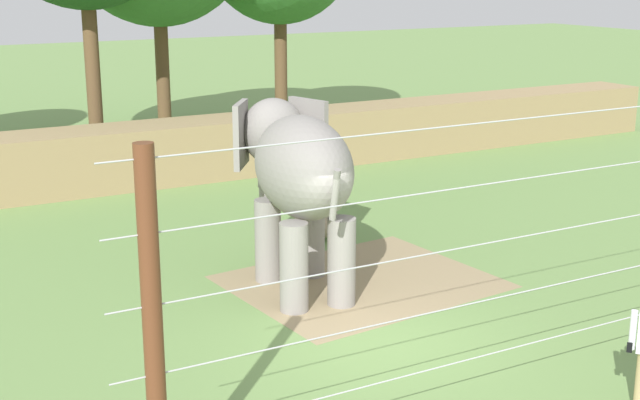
# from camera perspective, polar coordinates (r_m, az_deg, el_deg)

# --- Properties ---
(ground_plane) EXTENTS (120.00, 120.00, 0.00)m
(ground_plane) POSITION_cam_1_polar(r_m,az_deg,el_deg) (14.10, 4.16, -9.18)
(ground_plane) COLOR #6B8E4C
(dirt_patch) EXTENTS (4.96, 4.25, 0.01)m
(dirt_patch) POSITION_cam_1_polar(r_m,az_deg,el_deg) (16.65, 2.67, -5.29)
(dirt_patch) COLOR #937F5B
(dirt_patch) RESTS_ON ground
(embankment_wall) EXTENTS (36.00, 1.80, 1.60)m
(embankment_wall) POSITION_cam_1_polar(r_m,az_deg,el_deg) (24.41, -11.42, 2.89)
(embankment_wall) COLOR #997F56
(embankment_wall) RESTS_ON ground
(elephant) EXTENTS (2.16, 4.42, 3.30)m
(elephant) POSITION_cam_1_polar(r_m,az_deg,el_deg) (15.82, -1.50, 1.89)
(elephant) COLOR gray
(elephant) RESTS_ON ground
(enrichment_ball) EXTENTS (0.93, 0.93, 0.93)m
(enrichment_ball) POSITION_cam_1_polar(r_m,az_deg,el_deg) (19.03, -0.25, -1.22)
(enrichment_ball) COLOR tan
(enrichment_ball) RESTS_ON ground
(cable_fence) EXTENTS (9.94, 0.22, 4.04)m
(cable_fence) POSITION_cam_1_polar(r_m,az_deg,el_deg) (11.59, 10.72, -4.03)
(cable_fence) COLOR brown
(cable_fence) RESTS_ON ground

